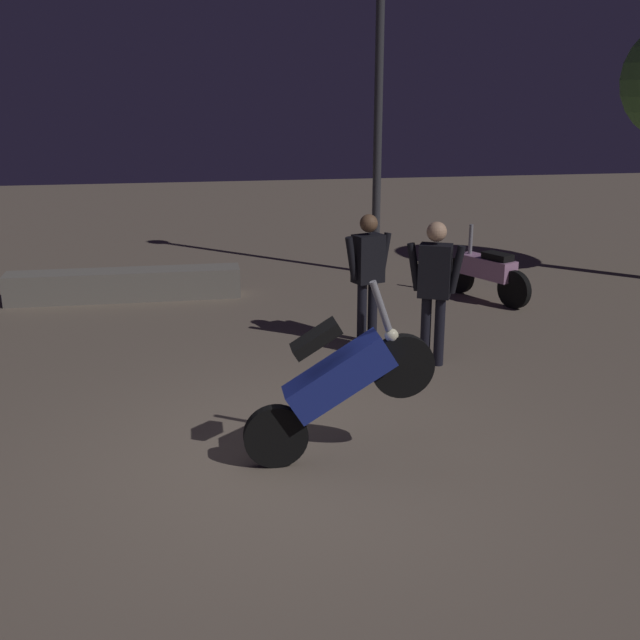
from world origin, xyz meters
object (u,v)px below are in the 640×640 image
(motorcycle_pink_parked_left, at_px, (487,272))
(person_rider_beside, at_px, (368,268))
(motorcycle_blue_foreground, at_px, (339,382))
(streetlamp_near, at_px, (379,86))
(person_bystander_far, at_px, (435,281))

(motorcycle_pink_parked_left, bearing_deg, person_rider_beside, 100.42)
(person_rider_beside, bearing_deg, motorcycle_blue_foreground, -37.47)
(motorcycle_blue_foreground, relative_size, streetlamp_near, 0.34)
(person_rider_beside, bearing_deg, person_bystander_far, 13.09)
(motorcycle_blue_foreground, distance_m, person_rider_beside, 3.29)
(streetlamp_near, bearing_deg, motorcycle_pink_parked_left, -57.52)
(motorcycle_blue_foreground, height_order, streetlamp_near, streetlamp_near)
(person_bystander_far, xyz_separation_m, streetlamp_near, (0.39, 4.56, 2.09))
(motorcycle_blue_foreground, xyz_separation_m, person_rider_beside, (0.96, 3.13, 0.24))
(motorcycle_pink_parked_left, height_order, person_bystander_far, person_bystander_far)
(motorcycle_pink_parked_left, xyz_separation_m, streetlamp_near, (-1.25, 1.97, 2.67))
(motorcycle_pink_parked_left, xyz_separation_m, person_bystander_far, (-1.64, -2.59, 0.57))
(person_rider_beside, xyz_separation_m, streetlamp_near, (0.97, 3.68, 2.12))
(motorcycle_blue_foreground, distance_m, motorcycle_pink_parked_left, 5.81)
(motorcycle_blue_foreground, bearing_deg, motorcycle_pink_parked_left, 57.27)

